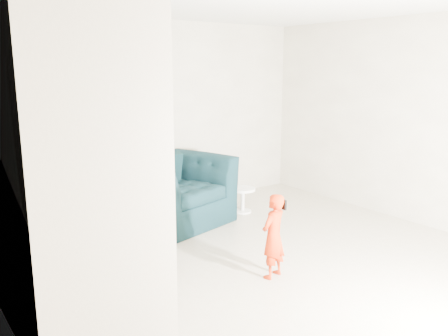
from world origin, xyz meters
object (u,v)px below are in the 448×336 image
(armchair, at_px, (173,191))
(toddler, at_px, (273,236))
(staircase, at_px, (61,201))
(side_table, at_px, (243,196))

(armchair, bearing_deg, toddler, -105.19)
(toddler, distance_m, staircase, 2.01)
(side_table, relative_size, staircase, 0.10)
(staircase, bearing_deg, side_table, 23.21)
(armchair, relative_size, side_table, 3.75)
(armchair, xyz_separation_m, staircase, (-1.87, -1.41, 0.51))
(armchair, distance_m, staircase, 2.40)
(armchair, height_order, side_table, armchair)
(armchair, xyz_separation_m, side_table, (1.04, -0.16, -0.20))
(toddler, xyz_separation_m, side_table, (1.07, 1.86, -0.18))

